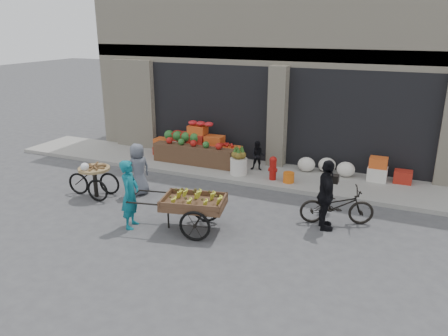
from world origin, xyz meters
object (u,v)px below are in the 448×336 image
at_px(seated_person, 258,156).
at_px(banana_cart, 191,201).
at_px(bicycle, 337,206).
at_px(cyclist, 326,195).
at_px(orange_bucket, 289,177).
at_px(vendor_grey, 138,169).
at_px(vendor_woman, 130,194).
at_px(tricycle_cart, 95,177).
at_px(pineapple_bin, 239,166).
at_px(fire_hydrant, 273,167).

relative_size(seated_person, banana_cart, 0.37).
relative_size(bicycle, cyclist, 1.04).
bearing_deg(bicycle, seated_person, 27.99).
xyz_separation_m(orange_bucket, vendor_grey, (-3.60, -2.27, 0.45)).
bearing_deg(vendor_woman, orange_bucket, -46.54).
distance_m(banana_cart, cyclist, 3.03).
relative_size(banana_cart, bicycle, 1.46).
height_order(orange_bucket, tricycle_cart, tricycle_cart).
bearing_deg(pineapple_bin, tricycle_cart, -134.95).
height_order(banana_cart, tricycle_cart, banana_cart).
height_order(orange_bucket, cyclist, cyclist).
bearing_deg(vendor_woman, pineapple_bin, -27.39).
bearing_deg(pineapple_bin, bicycle, -31.87).
bearing_deg(seated_person, cyclist, -58.49).
xyz_separation_m(seated_person, bicycle, (2.90, -2.65, -0.13)).
distance_m(vendor_grey, cyclist, 5.11).
distance_m(seated_person, vendor_grey, 3.82).
xyz_separation_m(fire_hydrant, cyclist, (2.00, -2.40, 0.32)).
distance_m(banana_cart, vendor_grey, 2.74).
bearing_deg(tricycle_cart, vendor_grey, 27.41).
relative_size(banana_cart, tricycle_cart, 1.74).
relative_size(fire_hydrant, banana_cart, 0.28).
xyz_separation_m(fire_hydrant, tricycle_cart, (-4.09, -2.95, 0.06)).
relative_size(fire_hydrant, orange_bucket, 2.22).
relative_size(fire_hydrant, bicycle, 0.41).
relative_size(seated_person, tricycle_cart, 0.64).
height_order(seated_person, tricycle_cart, seated_person).
distance_m(vendor_woman, cyclist, 4.44).
bearing_deg(pineapple_bin, seated_person, 56.31).
xyz_separation_m(vendor_woman, vendor_grey, (-1.00, 1.78, -0.08)).
relative_size(fire_hydrant, seated_person, 0.76).
bearing_deg(pineapple_bin, cyclist, -38.34).
relative_size(fire_hydrant, tricycle_cart, 0.49).
bearing_deg(bicycle, tricycle_cart, 78.93).
bearing_deg(orange_bucket, banana_cart, -108.73).
xyz_separation_m(tricycle_cart, cyclist, (6.09, 0.54, 0.26)).
distance_m(fire_hydrant, cyclist, 3.15).
xyz_separation_m(seated_person, vendor_grey, (-2.40, -2.97, 0.14)).
distance_m(seated_person, vendor_woman, 4.96).
distance_m(orange_bucket, vendor_grey, 4.28).
bearing_deg(cyclist, vendor_woman, 92.82).
distance_m(banana_cart, vendor_woman, 1.43).
xyz_separation_m(banana_cart, bicycle, (2.94, 1.70, -0.27)).
bearing_deg(banana_cart, fire_hydrant, 66.66).
bearing_deg(vendor_grey, pineapple_bin, 163.52).
distance_m(tricycle_cart, cyclist, 6.12).
xyz_separation_m(pineapple_bin, orange_bucket, (1.60, -0.10, -0.10)).
xyz_separation_m(seated_person, cyclist, (2.70, -3.05, 0.24)).
distance_m(fire_hydrant, seated_person, 0.96).
height_order(pineapple_bin, seated_person, seated_person).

